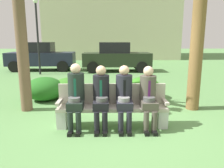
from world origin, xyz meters
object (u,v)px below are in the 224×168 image
at_px(parked_car_near, 41,56).
at_px(parked_car_far, 116,57).
at_px(shrub_mid_lawn, 69,88).
at_px(street_lamp, 37,29).
at_px(seated_man_centerleft, 101,94).
at_px(seated_man_rightmost, 148,94).
at_px(park_bench, 112,106).
at_px(seated_man_leftmost, 76,93).
at_px(shrub_near_bench, 143,87).
at_px(seated_man_centerright, 124,94).
at_px(shrub_far_lawn, 45,89).

xyz_separation_m(parked_car_near, parked_car_far, (4.51, -0.47, 0.00)).
xyz_separation_m(shrub_mid_lawn, parked_car_far, (1.69, 5.95, 0.51)).
bearing_deg(shrub_mid_lawn, street_lamp, 116.63).
relative_size(seated_man_centerleft, seated_man_rightmost, 1.01).
relative_size(park_bench, shrub_mid_lawn, 2.20).
relative_size(seated_man_leftmost, shrub_near_bench, 1.26).
bearing_deg(seated_man_rightmost, seated_man_centerright, 179.82).
distance_m(park_bench, shrub_near_bench, 2.49).
relative_size(seated_man_centerleft, shrub_mid_lawn, 1.25).
height_order(seated_man_leftmost, street_lamp, street_lamp).
bearing_deg(seated_man_leftmost, shrub_near_bench, 53.35).
relative_size(seated_man_centerright, street_lamp, 0.34).
bearing_deg(seated_man_leftmost, shrub_mid_lawn, 103.34).
distance_m(parked_car_far, street_lamp, 4.53).
height_order(park_bench, seated_man_centerright, seated_man_centerright).
xyz_separation_m(shrub_mid_lawn, street_lamp, (-2.43, 4.84, 2.02)).
bearing_deg(shrub_near_bench, parked_car_near, 128.81).
relative_size(park_bench, parked_car_far, 0.59).
bearing_deg(seated_man_centerleft, seated_man_leftmost, 179.56).
relative_size(seated_man_leftmost, seated_man_rightmost, 1.04).
distance_m(seated_man_rightmost, shrub_mid_lawn, 3.21).
relative_size(seated_man_leftmost, seated_man_centerleft, 1.03).
bearing_deg(seated_man_leftmost, shrub_far_lawn, 120.69).
bearing_deg(shrub_far_lawn, parked_car_far, 68.88).
relative_size(seated_man_centerright, parked_car_near, 0.33).
height_order(seated_man_leftmost, shrub_mid_lawn, seated_man_leftmost).
xyz_separation_m(seated_man_leftmost, shrub_mid_lawn, (-0.57, 2.41, -0.42)).
bearing_deg(parked_car_far, parked_car_near, 174.07).
height_order(park_bench, parked_car_far, parked_car_far).
bearing_deg(seated_man_centerright, parked_car_near, 116.42).
bearing_deg(seated_man_centerright, seated_man_leftmost, 179.78).
bearing_deg(shrub_near_bench, park_bench, -114.41).
bearing_deg(shrub_far_lawn, street_lamp, 108.67).
bearing_deg(seated_man_centerright, park_bench, 151.41).
distance_m(seated_man_centerleft, shrub_far_lawn, 2.83).
relative_size(shrub_far_lawn, street_lamp, 0.30).
distance_m(park_bench, shrub_far_lawn, 2.87).
distance_m(park_bench, shrub_mid_lawn, 2.64).
distance_m(seated_man_leftmost, seated_man_centerright, 1.00).
xyz_separation_m(park_bench, shrub_near_bench, (1.03, 2.27, -0.10)).
height_order(seated_man_centerright, street_lamp, street_lamp).
relative_size(shrub_far_lawn, parked_car_far, 0.29).
xyz_separation_m(shrub_far_lawn, parked_car_near, (-2.11, 6.68, 0.48)).
distance_m(seated_man_leftmost, parked_car_far, 8.43).
bearing_deg(shrub_far_lawn, shrub_near_bench, 4.63).
distance_m(seated_man_centerright, street_lamp, 8.44).
height_order(seated_man_centerleft, seated_man_centerright, seated_man_centerright).
height_order(seated_man_centerright, seated_man_rightmost, seated_man_centerright).
height_order(shrub_near_bench, shrub_mid_lawn, shrub_near_bench).
bearing_deg(street_lamp, shrub_mid_lawn, -63.37).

